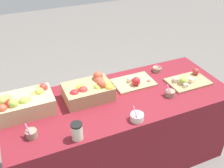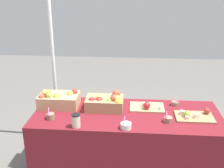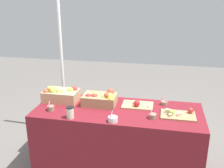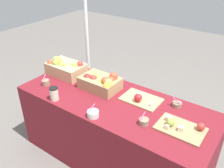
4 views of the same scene
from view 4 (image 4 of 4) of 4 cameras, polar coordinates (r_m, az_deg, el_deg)
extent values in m
plane|color=slate|center=(2.76, 0.42, -16.73)|extent=(10.00, 10.00, 0.00)
cube|color=maroon|center=(2.50, 0.46, -10.88)|extent=(1.90, 0.76, 0.74)
cube|color=tan|center=(2.75, -10.66, 3.43)|extent=(0.42, 0.27, 0.13)
sphere|color=red|center=(2.76, -13.03, 4.96)|extent=(0.07, 0.07, 0.07)
sphere|color=#99B742|center=(2.73, -13.06, 4.89)|extent=(0.07, 0.07, 0.07)
sphere|color=gold|center=(2.69, -10.99, 3.95)|extent=(0.07, 0.07, 0.07)
sphere|color=#D14C33|center=(2.78, -14.26, 4.83)|extent=(0.07, 0.07, 0.07)
sphere|color=#B2C64C|center=(2.81, -12.97, 5.67)|extent=(0.07, 0.07, 0.07)
sphere|color=#B2C64C|center=(2.69, -11.63, 4.43)|extent=(0.07, 0.07, 0.07)
sphere|color=#99B742|center=(2.66, -7.61, 4.52)|extent=(0.07, 0.07, 0.07)
sphere|color=#B2C64C|center=(2.65, -8.66, 4.32)|extent=(0.07, 0.07, 0.07)
sphere|color=#B2C64C|center=(2.69, -9.19, 4.08)|extent=(0.07, 0.07, 0.07)
sphere|color=#B2C64C|center=(2.80, -12.36, 5.58)|extent=(0.07, 0.07, 0.07)
sphere|color=#B2332D|center=(2.65, -7.51, 4.56)|extent=(0.07, 0.07, 0.07)
cube|color=tan|center=(2.44, -2.83, 0.20)|extent=(0.39, 0.26, 0.12)
sphere|color=#D14C33|center=(2.31, -1.54, 0.70)|extent=(0.08, 0.08, 0.08)
sphere|color=red|center=(2.45, -5.84, 1.47)|extent=(0.08, 0.08, 0.08)
sphere|color=#99B742|center=(2.34, -2.25, 0.22)|extent=(0.08, 0.08, 0.08)
sphere|color=#B2C64C|center=(2.29, -0.83, 0.27)|extent=(0.08, 0.08, 0.08)
sphere|color=#D14C33|center=(2.38, 0.39, 1.87)|extent=(0.08, 0.08, 0.08)
sphere|color=#D14C33|center=(2.38, -0.19, 0.96)|extent=(0.08, 0.08, 0.08)
sphere|color=gold|center=(2.27, -1.18, -0.61)|extent=(0.08, 0.08, 0.08)
sphere|color=#B2332D|center=(2.42, -4.39, 1.20)|extent=(0.08, 0.08, 0.08)
sphere|color=gold|center=(2.44, -4.02, 1.53)|extent=(0.08, 0.08, 0.08)
cube|color=tan|center=(2.01, 15.71, -10.04)|extent=(0.37, 0.24, 0.02)
cube|color=beige|center=(2.05, 13.16, -7.88)|extent=(0.05, 0.05, 0.04)
cube|color=beige|center=(1.97, 15.79, -9.99)|extent=(0.05, 0.05, 0.04)
sphere|color=#99B742|center=(1.99, 13.54, -8.69)|extent=(0.06, 0.06, 0.06)
sphere|color=#B2332D|center=(2.01, 20.08, -9.36)|extent=(0.06, 0.06, 0.06)
cube|color=beige|center=(2.00, 13.23, -8.97)|extent=(0.04, 0.04, 0.03)
cube|color=beige|center=(2.07, 13.49, -7.71)|extent=(0.03, 0.03, 0.03)
cube|color=beige|center=(1.96, 12.72, -9.79)|extent=(0.03, 0.03, 0.03)
cube|color=tan|center=(2.29, 6.83, -3.62)|extent=(0.36, 0.24, 0.02)
sphere|color=red|center=(2.23, 6.11, -3.20)|extent=(0.08, 0.08, 0.08)
cube|color=beige|center=(2.19, 9.31, -4.81)|extent=(0.04, 0.04, 0.03)
cube|color=beige|center=(2.29, 6.40, -2.66)|extent=(0.05, 0.05, 0.04)
cylinder|color=gray|center=(2.26, 14.96, -4.63)|extent=(0.08, 0.08, 0.04)
cylinder|color=#EA598C|center=(2.23, 14.99, -3.91)|extent=(0.09, 0.02, 0.06)
cylinder|color=gray|center=(2.61, -15.24, 0.35)|extent=(0.08, 0.08, 0.05)
cylinder|color=#EA598C|center=(2.59, -15.67, 1.36)|extent=(0.03, 0.08, 0.06)
cylinder|color=silver|center=(2.06, -4.37, -7.02)|extent=(0.10, 0.10, 0.05)
cylinder|color=#EA598C|center=(2.05, -4.83, -5.64)|extent=(0.02, 0.09, 0.06)
cylinder|color=gray|center=(2.00, 7.46, -8.74)|extent=(0.08, 0.08, 0.05)
cylinder|color=#EA598C|center=(1.98, 7.15, -7.50)|extent=(0.02, 0.08, 0.06)
cylinder|color=beige|center=(2.32, -13.37, -2.34)|extent=(0.08, 0.08, 0.12)
cylinder|color=black|center=(2.29, -13.55, -0.97)|extent=(0.08, 0.08, 0.01)
cylinder|color=white|center=(3.20, -6.05, 13.50)|extent=(0.04, 0.04, 2.23)
camera|label=1|loc=(1.85, -59.71, 17.27)|focal=42.23mm
camera|label=2|loc=(1.42, -96.68, -3.73)|focal=44.30mm
camera|label=3|loc=(1.30, -112.93, -12.90)|focal=42.25mm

